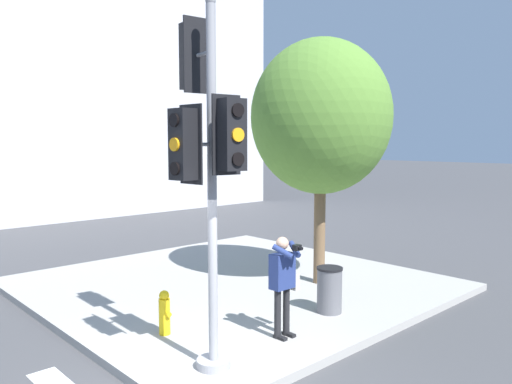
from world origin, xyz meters
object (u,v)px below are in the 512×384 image
Objects in this scene: person_photographer at (283,278)px; fire_hydrant at (165,313)px; traffic_signal_pole at (206,148)px; street_tree at (321,117)px; trash_bin at (329,290)px.

person_photographer is 2.23× the size of fire_hydrant.
street_tree is (4.46, 1.76, 0.63)m from traffic_signal_pole.
trash_bin is at bearing 8.96° from person_photographer.
trash_bin is (2.81, -1.15, 0.06)m from fire_hydrant.
fire_hydrant is (-4.19, -0.25, -3.31)m from street_tree.
fire_hydrant is at bearing 79.75° from traffic_signal_pole.
person_photographer reaches higher than trash_bin.
fire_hydrant is 3.04m from trash_bin.
street_tree is at bearing 3.41° from fire_hydrant.
person_photographer is at bearing -45.73° from fire_hydrant.
trash_bin is at bearing -134.60° from street_tree.
person_photographer reaches higher than fire_hydrant.
street_tree reaches higher than trash_bin.
street_tree is 6.35× the size of trash_bin.
person_photographer is 4.25m from street_tree.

